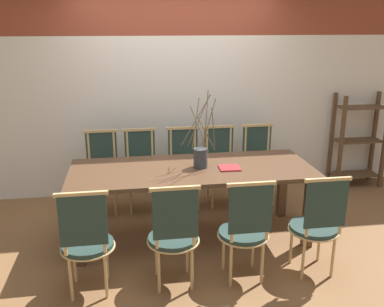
% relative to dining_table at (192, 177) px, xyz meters
% --- Properties ---
extents(ground_plane, '(16.00, 16.00, 0.00)m').
position_rel_dining_table_xyz_m(ground_plane, '(0.00, 0.00, -0.66)').
color(ground_plane, brown).
extents(wall_rear, '(12.00, 0.06, 3.20)m').
position_rel_dining_table_xyz_m(wall_rear, '(0.00, 1.37, 0.94)').
color(wall_rear, silver).
rests_on(wall_rear, ground_plane).
extents(dining_table, '(2.41, 0.94, 0.76)m').
position_rel_dining_table_xyz_m(dining_table, '(0.00, 0.00, 0.00)').
color(dining_table, '#4C3321').
rests_on(dining_table, ground_plane).
extents(chair_near_leftend, '(0.44, 0.44, 0.95)m').
position_rel_dining_table_xyz_m(chair_near_leftend, '(-0.98, -0.83, -0.17)').
color(chair_near_leftend, '#233833').
rests_on(chair_near_leftend, ground_plane).
extents(chair_near_left, '(0.44, 0.44, 0.95)m').
position_rel_dining_table_xyz_m(chair_near_left, '(-0.28, -0.83, -0.17)').
color(chair_near_left, '#233833').
rests_on(chair_near_left, ground_plane).
extents(chair_near_center, '(0.44, 0.44, 0.95)m').
position_rel_dining_table_xyz_m(chair_near_center, '(0.32, -0.83, -0.17)').
color(chair_near_center, '#233833').
rests_on(chair_near_center, ground_plane).
extents(chair_near_right, '(0.44, 0.44, 0.95)m').
position_rel_dining_table_xyz_m(chair_near_right, '(0.96, -0.83, -0.17)').
color(chair_near_right, '#233833').
rests_on(chair_near_right, ground_plane).
extents(chair_far_leftend, '(0.44, 0.44, 0.95)m').
position_rel_dining_table_xyz_m(chair_far_leftend, '(-0.93, 0.83, -0.17)').
color(chair_far_leftend, '#233833').
rests_on(chair_far_leftend, ground_plane).
extents(chair_far_left, '(0.44, 0.44, 0.95)m').
position_rel_dining_table_xyz_m(chair_far_left, '(-0.48, 0.83, -0.17)').
color(chair_far_left, '#233833').
rests_on(chair_far_left, ground_plane).
extents(chair_far_center, '(0.44, 0.44, 0.95)m').
position_rel_dining_table_xyz_m(chair_far_center, '(0.04, 0.83, -0.17)').
color(chair_far_center, '#233833').
rests_on(chair_far_center, ground_plane).
extents(chair_far_right, '(0.44, 0.44, 0.95)m').
position_rel_dining_table_xyz_m(chair_far_right, '(0.48, 0.83, -0.17)').
color(chair_far_right, '#233833').
rests_on(chair_far_right, ground_plane).
extents(chair_far_rightend, '(0.44, 0.44, 0.95)m').
position_rel_dining_table_xyz_m(chair_far_rightend, '(0.97, 0.83, -0.17)').
color(chair_far_rightend, '#233833').
rests_on(chair_far_rightend, ground_plane).
extents(vase_centerpiece, '(0.34, 0.34, 0.78)m').
position_rel_dining_table_xyz_m(vase_centerpiece, '(0.09, 0.01, 0.22)').
color(vase_centerpiece, '#33383D').
rests_on(vase_centerpiece, dining_table).
extents(book_stack, '(0.21, 0.20, 0.01)m').
position_rel_dining_table_xyz_m(book_stack, '(0.36, -0.08, 0.10)').
color(book_stack, maroon).
rests_on(book_stack, dining_table).
extents(shelving_rack, '(0.66, 0.31, 1.26)m').
position_rel_dining_table_xyz_m(shelving_rack, '(2.44, 1.14, -0.04)').
color(shelving_rack, '#513823').
rests_on(shelving_rack, ground_plane).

